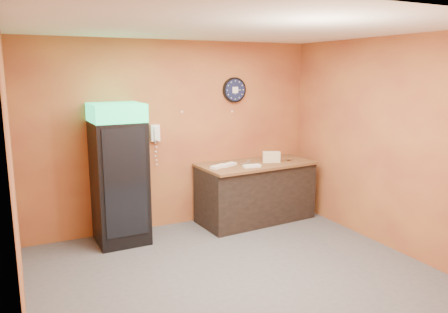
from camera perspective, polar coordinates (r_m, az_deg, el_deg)
floor at (r=5.29m, az=1.68°, el=-15.25°), size 4.50×4.50×0.00m
back_wall at (r=6.65m, az=-6.28°, el=2.82°), size 4.50×0.02×2.80m
left_wall at (r=4.30m, az=-25.83°, el=-2.78°), size 0.02×4.00×2.80m
right_wall at (r=6.20m, az=20.52°, el=1.58°), size 0.02×4.00×2.80m
ceiling at (r=4.77m, az=1.88°, el=16.51°), size 4.50×4.00×0.02m
beverage_cooler at (r=6.10m, az=-13.45°, el=-2.54°), size 0.69×0.70×1.93m
prep_counter at (r=6.98m, az=4.13°, el=-4.74°), size 1.85×0.92×0.90m
wall_clock at (r=6.95m, az=1.37°, el=8.69°), size 0.39×0.06×0.39m
wall_phone at (r=6.48m, az=-8.99°, el=3.05°), size 0.13×0.11×0.24m
butcher_paper at (r=6.86m, az=4.18°, el=-0.97°), size 1.86×1.02×0.04m
sub_roll_stack at (r=6.88m, az=6.21°, el=-0.07°), size 0.29×0.19×0.17m
wrapped_sandwich_left at (r=6.48m, az=-0.69°, el=-1.31°), size 0.30×0.22×0.04m
wrapped_sandwich_mid at (r=6.53m, az=3.65°, el=-1.25°), size 0.27×0.13×0.04m
wrapped_sandwich_right at (r=6.60m, az=0.58°, el=-1.08°), size 0.30×0.22×0.04m
kitchen_tool at (r=6.77m, az=3.23°, el=-0.68°), size 0.06×0.06×0.06m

